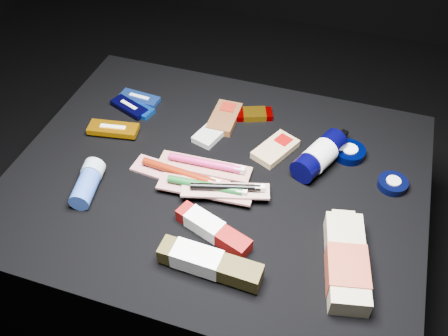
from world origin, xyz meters
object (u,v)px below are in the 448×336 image
(bodywash_bottle, at_px, (346,263))
(lotion_bottle, at_px, (319,155))
(toothpaste_carton_red, at_px, (210,228))
(deodorant_stick, at_px, (88,183))

(bodywash_bottle, bearing_deg, lotion_bottle, 98.63)
(lotion_bottle, xyz_separation_m, toothpaste_carton_red, (-0.18, -0.28, -0.01))
(bodywash_bottle, height_order, toothpaste_carton_red, bodywash_bottle)
(lotion_bottle, relative_size, bodywash_bottle, 0.84)
(lotion_bottle, height_order, toothpaste_carton_red, lotion_bottle)
(lotion_bottle, bearing_deg, deodorant_stick, -130.12)
(bodywash_bottle, bearing_deg, deodorant_stick, 164.65)
(deodorant_stick, height_order, toothpaste_carton_red, deodorant_stick)
(bodywash_bottle, xyz_separation_m, toothpaste_carton_red, (-0.29, 0.00, -0.01))
(lotion_bottle, xyz_separation_m, bodywash_bottle, (0.11, -0.28, -0.01))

